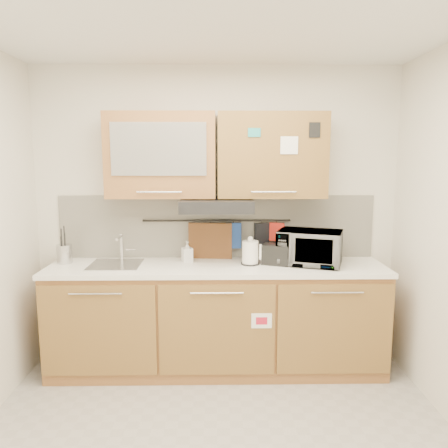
{
  "coord_description": "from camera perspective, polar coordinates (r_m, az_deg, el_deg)",
  "views": [
    {
      "loc": [
        0.0,
        -2.38,
        1.82
      ],
      "look_at": [
        0.06,
        1.05,
        1.29
      ],
      "focal_mm": 35.0,
      "sensor_mm": 36.0,
      "label": 1
    }
  ],
  "objects": [
    {
      "name": "ceiling",
      "position": [
        2.5,
        -1.07,
        26.96
      ],
      "size": [
        3.2,
        3.2,
        0.0
      ],
      "primitive_type": "plane",
      "rotation": [
        3.14,
        0.0,
        0.0
      ],
      "color": "white",
      "rests_on": "wall_back"
    },
    {
      "name": "wall_back",
      "position": [
        3.91,
        -0.96,
        1.14
      ],
      "size": [
        3.2,
        0.0,
        3.2
      ],
      "primitive_type": "plane",
      "rotation": [
        1.57,
        0.0,
        0.0
      ],
      "color": "silver",
      "rests_on": "ground"
    },
    {
      "name": "base_cabinet",
      "position": [
        3.84,
        -0.93,
        -12.85
      ],
      "size": [
        2.8,
        0.64,
        0.88
      ],
      "color": "olive",
      "rests_on": "floor"
    },
    {
      "name": "countertop",
      "position": [
        3.68,
        -0.95,
        -5.69
      ],
      "size": [
        2.82,
        0.62,
        0.04
      ],
      "primitive_type": "cube",
      "color": "white",
      "rests_on": "base_cabinet"
    },
    {
      "name": "backsplash",
      "position": [
        3.91,
        -0.96,
        -0.34
      ],
      "size": [
        2.8,
        0.02,
        0.56
      ],
      "primitive_type": "cube",
      "color": "silver",
      "rests_on": "countertop"
    },
    {
      "name": "upper_cabinets",
      "position": [
        3.7,
        -1.06,
        8.94
      ],
      "size": [
        1.82,
        0.37,
        0.7
      ],
      "color": "olive",
      "rests_on": "wall_back"
    },
    {
      "name": "range_hood",
      "position": [
        3.65,
        -0.97,
        2.48
      ],
      "size": [
        0.6,
        0.46,
        0.1
      ],
      "primitive_type": "cube",
      "color": "black",
      "rests_on": "upper_cabinets"
    },
    {
      "name": "sink",
      "position": [
        3.79,
        -13.94,
        -5.15
      ],
      "size": [
        0.42,
        0.4,
        0.26
      ],
      "color": "silver",
      "rests_on": "countertop"
    },
    {
      "name": "utensil_rail",
      "position": [
        3.87,
        -0.96,
        0.45
      ],
      "size": [
        1.3,
        0.02,
        0.02
      ],
      "primitive_type": "cylinder",
      "rotation": [
        0.0,
        1.57,
        0.0
      ],
      "color": "black",
      "rests_on": "backsplash"
    },
    {
      "name": "utensil_crock",
      "position": [
        3.97,
        -20.12,
        -3.65
      ],
      "size": [
        0.17,
        0.17,
        0.32
      ],
      "rotation": [
        0.0,
        0.0,
        0.43
      ],
      "color": "#BABABF",
      "rests_on": "countertop"
    },
    {
      "name": "kettle",
      "position": [
        3.69,
        3.46,
        -3.84
      ],
      "size": [
        0.17,
        0.16,
        0.24
      ],
      "rotation": [
        0.0,
        0.0,
        -0.15
      ],
      "color": "white",
      "rests_on": "countertop"
    },
    {
      "name": "toaster",
      "position": [
        3.71,
        6.86,
        -3.95
      ],
      "size": [
        0.26,
        0.21,
        0.17
      ],
      "rotation": [
        0.0,
        0.0,
        -0.38
      ],
      "color": "black",
      "rests_on": "countertop"
    },
    {
      "name": "microwave",
      "position": [
        3.75,
        11.11,
        -3.02
      ],
      "size": [
        0.61,
        0.5,
        0.29
      ],
      "primitive_type": "imported",
      "rotation": [
        0.0,
        0.0,
        -0.34
      ],
      "color": "#999999",
      "rests_on": "countertop"
    },
    {
      "name": "soap_bottle",
      "position": [
        3.77,
        -4.83,
        -3.62
      ],
      "size": [
        0.11,
        0.11,
        0.18
      ],
      "primitive_type": "imported",
      "rotation": [
        0.0,
        0.0,
        0.35
      ],
      "color": "#999999",
      "rests_on": "countertop"
    },
    {
      "name": "cutting_board",
      "position": [
        3.9,
        -1.81,
        -3.34
      ],
      "size": [
        0.39,
        0.06,
        0.48
      ],
      "primitive_type": "cube",
      "rotation": [
        0.0,
        0.0,
        -0.08
      ],
      "color": "brown",
      "rests_on": "utensil_rail"
    },
    {
      "name": "oven_mitt",
      "position": [
        3.88,
        1.24,
        -1.53
      ],
      "size": [
        0.14,
        0.05,
        0.23
      ],
      "primitive_type": "cube",
      "rotation": [
        0.0,
        0.0,
        0.1
      ],
      "color": "#204194",
      "rests_on": "utensil_rail"
    },
    {
      "name": "dark_pouch",
      "position": [
        3.89,
        4.95,
        -1.39
      ],
      "size": [
        0.14,
        0.09,
        0.21
      ],
      "primitive_type": "cube",
      "rotation": [
        0.0,
        0.0,
        0.43
      ],
      "color": "black",
      "rests_on": "utensil_rail"
    },
    {
      "name": "pot_holder",
      "position": [
        3.9,
        6.89,
        -1.04
      ],
      "size": [
        0.13,
        0.06,
        0.16
      ],
      "primitive_type": "cube",
      "rotation": [
        0.0,
        0.0,
        -0.34
      ],
      "color": "red",
      "rests_on": "utensil_rail"
    }
  ]
}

